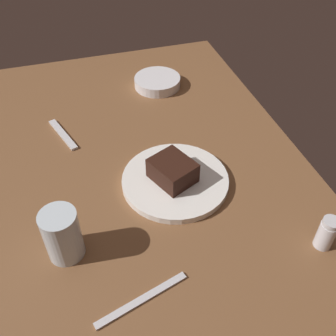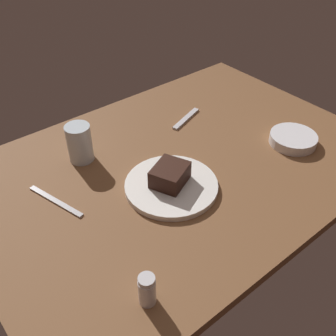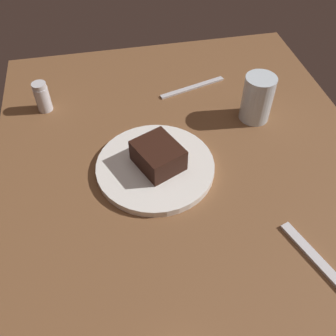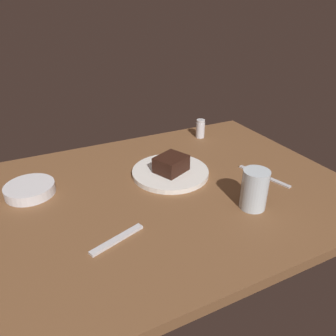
{
  "view_description": "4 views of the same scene",
  "coord_description": "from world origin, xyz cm",
  "px_view_note": "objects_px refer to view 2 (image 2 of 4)",
  "views": [
    {
      "loc": [
        71.02,
        -13.47,
        69.99
      ],
      "look_at": [
        7.76,
        5.76,
        7.27
      ],
      "focal_mm": 41.63,
      "sensor_mm": 36.0,
      "label": 1
    },
    {
      "loc": [
        60.32,
        68.79,
        75.18
      ],
      "look_at": [
        8.65,
        5.44,
        8.81
      ],
      "focal_mm": 42.08,
      "sensor_mm": 36.0,
      "label": 2
    },
    {
      "loc": [
        -45.02,
        15.37,
        63.65
      ],
      "look_at": [
        4.43,
        5.32,
        7.88
      ],
      "focal_mm": 40.13,
      "sensor_mm": 36.0,
      "label": 3
    },
    {
      "loc": [
        -32.49,
        -75.86,
        54.78
      ],
      "look_at": [
        8.17,
        7.4,
        5.49
      ],
      "focal_mm": 33.92,
      "sensor_mm": 36.0,
      "label": 4
    }
  ],
  "objects_px": {
    "dessert_spoon": "(186,119)",
    "butter_knife": "(56,201)",
    "salt_shaker": "(147,290)",
    "chocolate_cake_slice": "(170,175)",
    "dessert_plate": "(171,186)",
    "side_bowl": "(293,139)",
    "water_glass": "(80,143)"
  },
  "relations": [
    {
      "from": "dessert_plate",
      "to": "dessert_spoon",
      "type": "height_order",
      "value": "dessert_plate"
    },
    {
      "from": "water_glass",
      "to": "dessert_spoon",
      "type": "bearing_deg",
      "value": 175.49
    },
    {
      "from": "butter_knife",
      "to": "water_glass",
      "type": "bearing_deg",
      "value": 113.22
    },
    {
      "from": "dessert_plate",
      "to": "chocolate_cake_slice",
      "type": "bearing_deg",
      "value": -94.24
    },
    {
      "from": "water_glass",
      "to": "side_bowl",
      "type": "relative_size",
      "value": 0.79
    },
    {
      "from": "water_glass",
      "to": "chocolate_cake_slice",
      "type": "bearing_deg",
      "value": 115.27
    },
    {
      "from": "butter_knife",
      "to": "dessert_plate",
      "type": "bearing_deg",
      "value": 45.04
    },
    {
      "from": "dessert_plate",
      "to": "butter_knife",
      "type": "xyz_separation_m",
      "value": [
        0.27,
        -0.15,
        -0.01
      ]
    },
    {
      "from": "dessert_plate",
      "to": "side_bowl",
      "type": "distance_m",
      "value": 0.44
    },
    {
      "from": "chocolate_cake_slice",
      "to": "salt_shaker",
      "type": "relative_size",
      "value": 1.26
    },
    {
      "from": "dessert_plate",
      "to": "chocolate_cake_slice",
      "type": "distance_m",
      "value": 0.03
    },
    {
      "from": "dessert_plate",
      "to": "water_glass",
      "type": "distance_m",
      "value": 0.3
    },
    {
      "from": "dessert_plate",
      "to": "water_glass",
      "type": "height_order",
      "value": "water_glass"
    },
    {
      "from": "chocolate_cake_slice",
      "to": "side_bowl",
      "type": "bearing_deg",
      "value": 168.91
    },
    {
      "from": "chocolate_cake_slice",
      "to": "dessert_spoon",
      "type": "relative_size",
      "value": 0.65
    },
    {
      "from": "dessert_spoon",
      "to": "butter_knife",
      "type": "xyz_separation_m",
      "value": [
        0.53,
        0.09,
        -0.0
      ]
    },
    {
      "from": "chocolate_cake_slice",
      "to": "side_bowl",
      "type": "height_order",
      "value": "chocolate_cake_slice"
    },
    {
      "from": "butter_knife",
      "to": "salt_shaker",
      "type": "bearing_deg",
      "value": -14.09
    },
    {
      "from": "side_bowl",
      "to": "water_glass",
      "type": "bearing_deg",
      "value": -32.04
    },
    {
      "from": "butter_knife",
      "to": "dessert_spoon",
      "type": "bearing_deg",
      "value": 83.57
    },
    {
      "from": "water_glass",
      "to": "side_bowl",
      "type": "distance_m",
      "value": 0.66
    },
    {
      "from": "dessert_spoon",
      "to": "butter_knife",
      "type": "relative_size",
      "value": 0.79
    },
    {
      "from": "salt_shaker",
      "to": "water_glass",
      "type": "xyz_separation_m",
      "value": [
        -0.13,
        -0.51,
        0.02
      ]
    },
    {
      "from": "water_glass",
      "to": "dessert_spoon",
      "type": "relative_size",
      "value": 0.77
    },
    {
      "from": "salt_shaker",
      "to": "side_bowl",
      "type": "height_order",
      "value": "salt_shaker"
    },
    {
      "from": "dessert_spoon",
      "to": "chocolate_cake_slice",
      "type": "bearing_deg",
      "value": 22.87
    },
    {
      "from": "water_glass",
      "to": "dessert_spoon",
      "type": "height_order",
      "value": "water_glass"
    },
    {
      "from": "salt_shaker",
      "to": "dessert_spoon",
      "type": "height_order",
      "value": "salt_shaker"
    },
    {
      "from": "salt_shaker",
      "to": "butter_knife",
      "type": "distance_m",
      "value": 0.39
    },
    {
      "from": "salt_shaker",
      "to": "dessert_spoon",
      "type": "relative_size",
      "value": 0.52
    },
    {
      "from": "chocolate_cake_slice",
      "to": "salt_shaker",
      "type": "xyz_separation_m",
      "value": [
        0.26,
        0.24,
        -0.0
      ]
    },
    {
      "from": "dessert_plate",
      "to": "water_glass",
      "type": "bearing_deg",
      "value": -65.36
    }
  ]
}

